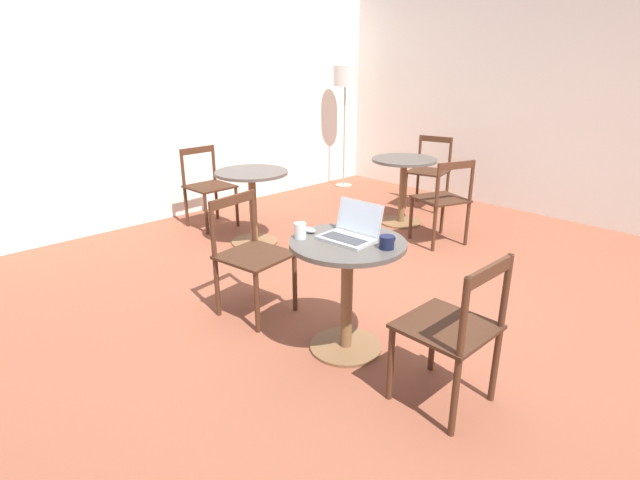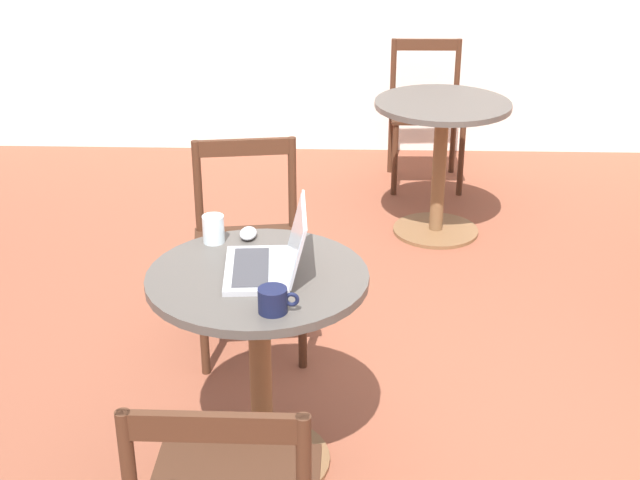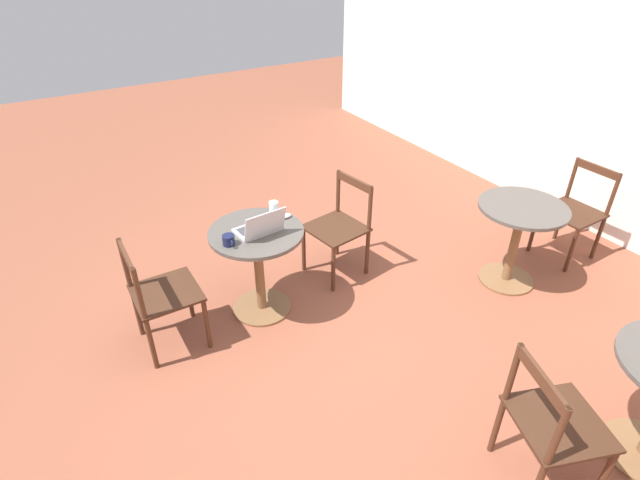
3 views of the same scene
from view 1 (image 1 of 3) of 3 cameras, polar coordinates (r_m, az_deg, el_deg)
The scene contains 16 objects.
ground_plane at distance 3.98m, azimuth 7.28°, elevation -7.05°, with size 16.00×16.00×0.00m, color brown.
wall_back at distance 6.11m, azimuth -17.21°, elevation 14.95°, with size 9.40×0.06×2.70m.
wall_side at distance 6.43m, azimuth 26.89°, elevation 13.95°, with size 0.06×9.40×2.70m.
cafe_table_near at distance 3.13m, azimuth 3.12°, elevation -3.75°, with size 0.72×0.72×0.75m.
cafe_table_mid at distance 5.74m, azimuth 9.49°, elevation 7.10°, with size 0.72×0.72×0.75m.
cafe_table_far at distance 5.07m, azimuth -7.75°, elevation 5.47°, with size 0.72×0.72×0.75m.
chair_near_front at distance 2.75m, azimuth 15.02°, elevation -9.97°, with size 0.46×0.46×0.88m.
chair_near_back at distance 3.67m, azimuth -7.93°, elevation -1.70°, with size 0.52×0.52×0.88m.
chair_mid_front at distance 5.19m, azimuth 13.88°, elevation 4.41°, with size 0.58×0.58×0.88m.
chair_mid_right at distance 6.52m, azimuth 12.36°, elevation 7.66°, with size 0.55×0.55×0.88m.
chair_far_back at distance 5.74m, azimuth -12.70°, elevation 5.99°, with size 0.46×0.46×0.88m.
floor_lamp at distance 7.33m, azimuth 2.90°, elevation 17.66°, with size 0.34×0.34×1.71m.
laptop at distance 3.07m, azimuth 3.50°, elevation 0.94°, with size 0.29×0.35×0.22m.
mouse at distance 3.19m, azimuth -1.24°, elevation 1.15°, with size 0.06×0.10×0.03m.
mug at distance 2.94m, azimuth 7.67°, elevation -0.25°, with size 0.12×0.09×0.08m.
drinking_glass at distance 3.08m, azimuth -2.25°, elevation 1.06°, with size 0.08×0.08×0.10m.
Camera 1 is at (-2.80, -2.18, 1.80)m, focal length 28.00 mm.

